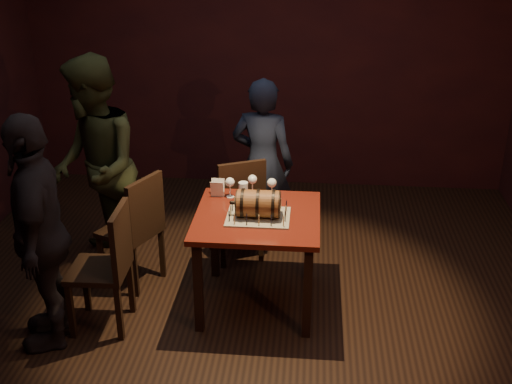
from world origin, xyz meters
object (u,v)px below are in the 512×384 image
chair_back (239,204)px  person_left_front (40,233)px  pub_table (257,228)px  person_left_rear (95,168)px  chair_left_rear (137,225)px  wine_glass_left (230,183)px  person_back (263,163)px  barrel_cake (258,204)px  wine_glass_mid (252,180)px  chair_left_front (109,262)px  wine_glass_right (272,184)px  pint_of_ale (243,192)px

chair_back → person_left_front: size_ratio=0.57×
pub_table → person_left_rear: (-1.33, 0.42, 0.25)m
chair_left_rear → wine_glass_left: bearing=6.8°
person_left_rear → pub_table: bearing=48.5°
pub_table → person_left_front: (-1.39, -0.55, 0.18)m
person_back → person_left_front: 2.07m
wine_glass_left → person_left_rear: person_left_rear is taller
barrel_cake → person_left_front: person_left_front is taller
barrel_cake → person_back: size_ratio=0.24×
barrel_cake → wine_glass_mid: (-0.08, 0.41, 0.01)m
chair_left_front → person_back: (0.96, 1.40, 0.23)m
wine_glass_mid → wine_glass_left: bearing=-157.0°
chair_back → wine_glass_left: bearing=-92.8°
wine_glass_mid → person_left_rear: size_ratio=0.09×
wine_glass_left → person_back: 0.77m
wine_glass_mid → chair_left_front: size_ratio=0.17×
chair_back → wine_glass_right: bearing=-49.9°
chair_back → chair_left_rear: 0.87m
pint_of_ale → wine_glass_mid: bearing=65.9°
person_left_front → person_back: bearing=124.4°
pub_table → chair_left_front: bearing=-159.7°
pint_of_ale → person_left_front: bearing=-148.2°
wine_glass_mid → person_left_front: bearing=-145.4°
wine_glass_right → chair_back: (-0.30, 0.35, -0.35)m
wine_glass_left → wine_glass_right: (0.32, 0.01, 0.00)m
person_back → person_left_rear: bearing=36.3°
pub_table → chair_back: 0.70m
barrel_cake → wine_glass_mid: barrel_cake is taller
wine_glass_mid → chair_left_rear: 0.96m
wine_glass_right → chair_back: size_ratio=0.17×
chair_left_rear → person_left_rear: 0.57m
wine_glass_left → pub_table: bearing=-50.9°
person_left_front → barrel_cake: bearing=94.6°
pint_of_ale → wine_glass_left: bearing=152.0°
pub_table → wine_glass_right: 0.39m
pub_table → person_back: person_back is taller
barrel_cake → chair_left_rear: bearing=165.6°
person_back → person_left_rear: 1.42m
wine_glass_left → chair_left_front: bearing=-139.3°
chair_left_rear → wine_glass_mid: bearing=10.0°
wine_glass_left → person_left_rear: size_ratio=0.09×
person_left_rear → person_left_front: (-0.06, -0.97, -0.07)m
chair_back → chair_left_rear: size_ratio=1.00×
person_left_front → chair_back: bearing=120.7°
wine_glass_left → person_back: bearing=75.8°
wine_glass_right → chair_left_front: (-1.09, -0.68, -0.35)m
chair_left_rear → person_left_rear: bearing=149.1°
barrel_cake → person_left_front: (-1.40, -0.50, -0.04)m
barrel_cake → person_left_rear: bearing=160.6°
barrel_cake → wine_glass_mid: 0.41m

